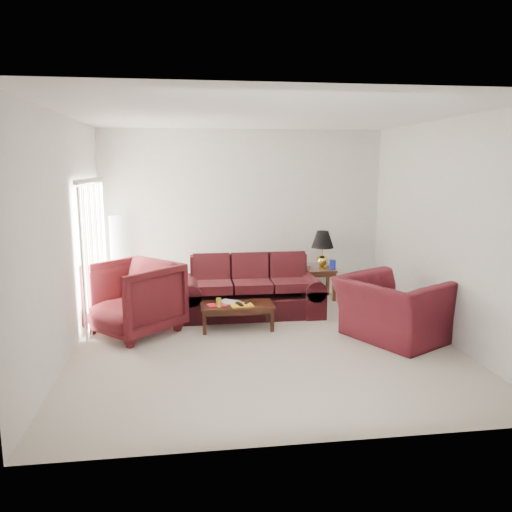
{
  "coord_description": "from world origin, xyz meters",
  "views": [
    {
      "loc": [
        -0.98,
        -6.37,
        2.39
      ],
      "look_at": [
        0.0,
        0.85,
        1.05
      ],
      "focal_mm": 35.0,
      "sensor_mm": 36.0,
      "label": 1
    }
  ],
  "objects": [
    {
      "name": "blinds",
      "position": [
        -2.42,
        1.3,
        1.08
      ],
      "size": [
        0.1,
        2.0,
        2.16
      ],
      "primitive_type": "cube",
      "color": "silver",
      "rests_on": "ground"
    },
    {
      "name": "magazine_white",
      "position": [
        -0.41,
        0.77,
        0.38
      ],
      "size": [
        0.36,
        0.35,
        0.02
      ],
      "primitive_type": "cube",
      "rotation": [
        0.0,
        0.0,
        -0.65
      ],
      "color": "white",
      "rests_on": "coffee_table"
    },
    {
      "name": "floor",
      "position": [
        0.0,
        0.0,
        0.0
      ],
      "size": [
        5.0,
        5.0,
        0.0
      ],
      "primitive_type": "plane",
      "color": "beige",
      "rests_on": "ground"
    },
    {
      "name": "remote_b",
      "position": [
        -0.15,
        0.66,
        0.4
      ],
      "size": [
        0.1,
        0.15,
        0.02
      ],
      "primitive_type": "cube",
      "rotation": [
        0.0,
        0.0,
        -0.43
      ],
      "color": "black",
      "rests_on": "coffee_table"
    },
    {
      "name": "remote_a",
      "position": [
        -0.28,
        0.57,
        0.4
      ],
      "size": [
        0.11,
        0.19,
        0.02
      ],
      "primitive_type": "cube",
      "rotation": [
        0.0,
        0.0,
        0.31
      ],
      "color": "black",
      "rests_on": "coffee_table"
    },
    {
      "name": "sofa",
      "position": [
        -0.01,
        1.32,
        0.46
      ],
      "size": [
        2.3,
        1.08,
        0.92
      ],
      "primitive_type": null,
      "rotation": [
        0.0,
        0.0,
        0.05
      ],
      "color": "black",
      "rests_on": "ground"
    },
    {
      "name": "magazine_red",
      "position": [
        -0.61,
        0.64,
        0.38
      ],
      "size": [
        0.28,
        0.23,
        0.01
      ],
      "primitive_type": "cube",
      "rotation": [
        0.0,
        0.0,
        0.18
      ],
      "color": "#B5121E",
      "rests_on": "coffee_table"
    },
    {
      "name": "yellow_glass",
      "position": [
        -0.58,
        0.57,
        0.44
      ],
      "size": [
        0.09,
        0.09,
        0.13
      ],
      "primitive_type": "cylinder",
      "rotation": [
        0.0,
        0.0,
        0.19
      ],
      "color": "gold",
      "rests_on": "coffee_table"
    },
    {
      "name": "clock",
      "position": [
        1.21,
        2.03,
        0.63
      ],
      "size": [
        0.16,
        0.09,
        0.15
      ],
      "primitive_type": "cube",
      "rotation": [
        0.0,
        0.0,
        -0.24
      ],
      "color": "silver",
      "rests_on": "end_table"
    },
    {
      "name": "magazine_orange",
      "position": [
        -0.25,
        0.58,
        0.38
      ],
      "size": [
        0.35,
        0.28,
        0.02
      ],
      "primitive_type": "cube",
      "rotation": [
        0.0,
        0.0,
        0.16
      ],
      "color": "#F0A41C",
      "rests_on": "coffee_table"
    },
    {
      "name": "blue_canister",
      "position": [
        1.53,
        2.02,
        0.64
      ],
      "size": [
        0.15,
        0.15,
        0.18
      ],
      "primitive_type": "cylinder",
      "rotation": [
        0.0,
        0.0,
        0.42
      ],
      "color": "#1B29B4",
      "rests_on": "end_table"
    },
    {
      "name": "throw_pillow",
      "position": [
        -0.56,
        1.92,
        0.71
      ],
      "size": [
        0.43,
        0.26,
        0.41
      ],
      "primitive_type": "cube",
      "rotation": [
        -0.21,
        0.0,
        0.19
      ],
      "color": "black",
      "rests_on": "sofa"
    },
    {
      "name": "table_lamp",
      "position": [
        1.38,
        2.19,
        0.89
      ],
      "size": [
        0.46,
        0.46,
        0.67
      ],
      "primitive_type": null,
      "rotation": [
        0.0,
        0.0,
        0.17
      ],
      "color": "gold",
      "rests_on": "end_table"
    },
    {
      "name": "armchair_left",
      "position": [
        -1.8,
        0.66,
        0.52
      ],
      "size": [
        1.59,
        1.59,
        1.04
      ],
      "primitive_type": "imported",
      "rotation": [
        0.0,
        0.0,
        -0.8
      ],
      "color": "#3F0E12",
      "rests_on": "ground"
    },
    {
      "name": "coffee_table",
      "position": [
        -0.3,
        0.68,
        0.19
      ],
      "size": [
        1.1,
        0.61,
        0.37
      ],
      "primitive_type": null,
      "rotation": [
        0.0,
        0.0,
        -0.07
      ],
      "color": "black",
      "rests_on": "ground"
    },
    {
      "name": "armchair_right",
      "position": [
        1.79,
        -0.07,
        0.43
      ],
      "size": [
        1.65,
        1.72,
        0.86
      ],
      "primitive_type": "imported",
      "rotation": [
        0.0,
        0.0,
        2.07
      ],
      "color": "#430F17",
      "rests_on": "ground"
    },
    {
      "name": "floor_lamp",
      "position": [
        -2.19,
        2.16,
        0.78
      ],
      "size": [
        0.32,
        0.32,
        1.57
      ],
      "primitive_type": null,
      "rotation": [
        0.0,
        0.0,
        0.33
      ],
      "color": "silver",
      "rests_on": "ground"
    },
    {
      "name": "end_table",
      "position": [
        1.34,
        2.15,
        0.28
      ],
      "size": [
        0.52,
        0.52,
        0.55
      ],
      "primitive_type": null,
      "rotation": [
        0.0,
        0.0,
        0.04
      ],
      "color": "#55361D",
      "rests_on": "ground"
    },
    {
      "name": "picture_frame",
      "position": [
        1.19,
        2.27,
        0.63
      ],
      "size": [
        0.13,
        0.16,
        0.05
      ],
      "primitive_type": "cube",
      "rotation": [
        1.36,
        0.0,
        -0.03
      ],
      "color": "silver",
      "rests_on": "end_table"
    }
  ]
}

